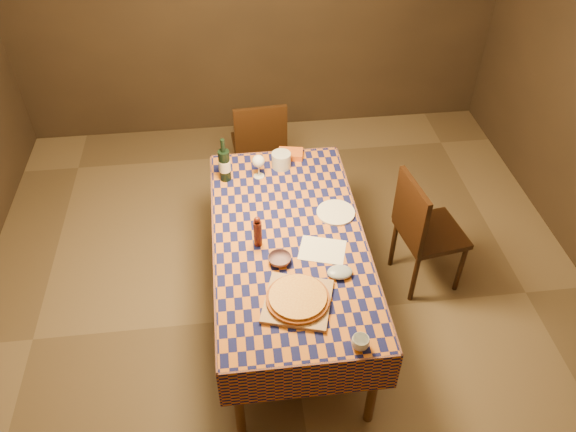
{
  "coord_description": "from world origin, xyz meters",
  "views": [
    {
      "loc": [
        -0.3,
        -2.47,
        3.18
      ],
      "look_at": [
        0.0,
        0.05,
        0.9
      ],
      "focal_mm": 35.0,
      "sensor_mm": 36.0,
      "label": 1
    }
  ],
  "objects_px": {
    "cutting_board": "(298,301)",
    "bowl": "(280,260)",
    "chair_right": "(422,228)",
    "dining_table": "(289,246)",
    "chair_far": "(260,144)",
    "white_plate": "(336,213)",
    "wine_bottle": "(224,165)",
    "pizza": "(298,298)"
  },
  "relations": [
    {
      "from": "chair_far",
      "to": "pizza",
      "type": "bearing_deg",
      "value": -88.06
    },
    {
      "from": "white_plate",
      "to": "chair_right",
      "type": "distance_m",
      "value": 0.69
    },
    {
      "from": "pizza",
      "to": "chair_right",
      "type": "relative_size",
      "value": 0.49
    },
    {
      "from": "dining_table",
      "to": "cutting_board",
      "type": "relative_size",
      "value": 5.18
    },
    {
      "from": "bowl",
      "to": "chair_right",
      "type": "relative_size",
      "value": 0.15
    },
    {
      "from": "bowl",
      "to": "chair_right",
      "type": "height_order",
      "value": "chair_right"
    },
    {
      "from": "bowl",
      "to": "cutting_board",
      "type": "bearing_deg",
      "value": -78.36
    },
    {
      "from": "pizza",
      "to": "white_plate",
      "type": "bearing_deg",
      "value": 64.13
    },
    {
      "from": "cutting_board",
      "to": "bowl",
      "type": "height_order",
      "value": "bowl"
    },
    {
      "from": "cutting_board",
      "to": "chair_far",
      "type": "height_order",
      "value": "chair_far"
    },
    {
      "from": "white_plate",
      "to": "chair_right",
      "type": "bearing_deg",
      "value": 4.91
    },
    {
      "from": "cutting_board",
      "to": "bowl",
      "type": "bearing_deg",
      "value": 101.64
    },
    {
      "from": "chair_far",
      "to": "chair_right",
      "type": "bearing_deg",
      "value": -47.9
    },
    {
      "from": "dining_table",
      "to": "pizza",
      "type": "height_order",
      "value": "pizza"
    },
    {
      "from": "wine_bottle",
      "to": "chair_right",
      "type": "distance_m",
      "value": 1.43
    },
    {
      "from": "dining_table",
      "to": "pizza",
      "type": "xyz_separation_m",
      "value": [
        -0.01,
        -0.52,
        0.12
      ]
    },
    {
      "from": "bowl",
      "to": "white_plate",
      "type": "xyz_separation_m",
      "value": [
        0.41,
        0.39,
        -0.01
      ]
    },
    {
      "from": "pizza",
      "to": "cutting_board",
      "type": "bearing_deg",
      "value": 180.0
    },
    {
      "from": "pizza",
      "to": "chair_far",
      "type": "bearing_deg",
      "value": 91.94
    },
    {
      "from": "cutting_board",
      "to": "chair_far",
      "type": "distance_m",
      "value": 1.92
    },
    {
      "from": "wine_bottle",
      "to": "white_plate",
      "type": "xyz_separation_m",
      "value": [
        0.69,
        -0.45,
        -0.11
      ]
    },
    {
      "from": "pizza",
      "to": "chair_right",
      "type": "bearing_deg",
      "value": 37.82
    },
    {
      "from": "dining_table",
      "to": "cutting_board",
      "type": "height_order",
      "value": "cutting_board"
    },
    {
      "from": "cutting_board",
      "to": "chair_far",
      "type": "relative_size",
      "value": 0.38
    },
    {
      "from": "white_plate",
      "to": "wine_bottle",
      "type": "bearing_deg",
      "value": 147.12
    },
    {
      "from": "pizza",
      "to": "chair_far",
      "type": "height_order",
      "value": "chair_far"
    },
    {
      "from": "cutting_board",
      "to": "wine_bottle",
      "type": "distance_m",
      "value": 1.21
    },
    {
      "from": "dining_table",
      "to": "cutting_board",
      "type": "distance_m",
      "value": 0.53
    },
    {
      "from": "bowl",
      "to": "chair_right",
      "type": "distance_m",
      "value": 1.16
    },
    {
      "from": "pizza",
      "to": "bowl",
      "type": "bearing_deg",
      "value": 101.64
    },
    {
      "from": "bowl",
      "to": "white_plate",
      "type": "relative_size",
      "value": 0.55
    },
    {
      "from": "cutting_board",
      "to": "white_plate",
      "type": "bearing_deg",
      "value": 64.13
    },
    {
      "from": "white_plate",
      "to": "chair_right",
      "type": "height_order",
      "value": "chair_right"
    },
    {
      "from": "cutting_board",
      "to": "bowl",
      "type": "relative_size",
      "value": 2.6
    },
    {
      "from": "dining_table",
      "to": "chair_far",
      "type": "relative_size",
      "value": 1.98
    },
    {
      "from": "chair_right",
      "to": "cutting_board",
      "type": "bearing_deg",
      "value": -142.18
    },
    {
      "from": "bowl",
      "to": "wine_bottle",
      "type": "height_order",
      "value": "wine_bottle"
    },
    {
      "from": "wine_bottle",
      "to": "chair_far",
      "type": "bearing_deg",
      "value": 69.21
    },
    {
      "from": "cutting_board",
      "to": "chair_right",
      "type": "xyz_separation_m",
      "value": [
        0.97,
        0.76,
        -0.26
      ]
    },
    {
      "from": "chair_right",
      "to": "bowl",
      "type": "bearing_deg",
      "value": -156.99
    },
    {
      "from": "cutting_board",
      "to": "wine_bottle",
      "type": "height_order",
      "value": "wine_bottle"
    },
    {
      "from": "wine_bottle",
      "to": "chair_far",
      "type": "distance_m",
      "value": 0.89
    }
  ]
}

